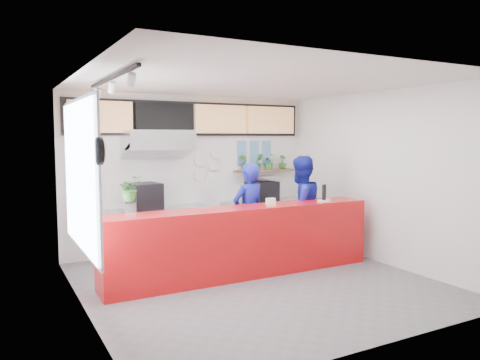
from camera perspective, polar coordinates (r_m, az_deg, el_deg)
name	(u,v)px	position (r m, az deg, el deg)	size (l,w,h in m)	color
floor	(256,282)	(7.27, 1.97, -12.34)	(5.00, 5.00, 0.00)	slate
ceiling	(257,82)	(6.98, 2.05, 11.85)	(5.00, 5.00, 0.00)	silver
wall_back	(192,173)	(9.20, -5.87, 0.87)	(5.00, 5.00, 0.00)	white
wall_left	(82,194)	(6.11, -18.70, -1.59)	(5.00, 5.00, 0.00)	white
wall_right	(380,177)	(8.50, 16.71, 0.32)	(5.00, 5.00, 0.00)	white
service_counter	(243,241)	(7.47, 0.42, -7.50)	(4.50, 0.60, 1.10)	red
cream_band	(192,116)	(9.18, -5.91, 7.73)	(5.00, 0.02, 0.80)	beige
prep_bench	(158,232)	(8.79, -9.91, -6.29)	(1.80, 0.60, 0.90)	#B2B5BA
panini_oven	(144,196)	(8.61, -11.60, -1.94)	(0.53, 0.53, 0.47)	black
extraction_hood	(158,140)	(8.57, -9.98, 4.85)	(1.20, 0.70, 0.35)	#B2B5BA
hood_lip	(158,151)	(8.57, -9.96, 3.52)	(1.20, 0.70, 0.08)	#B2B5BA
right_bench	(265,222)	(9.75, 3.08, -5.09)	(1.80, 0.60, 0.90)	#B2B5BA
espresso_machine	(262,191)	(9.61, 2.69, -1.35)	(0.60, 0.43, 0.39)	black
espresso_tray	(262,177)	(9.58, 2.69, 0.33)	(0.58, 0.40, 0.05)	silver
herb_shelf	(264,170)	(9.84, 3.00, 1.17)	(1.40, 0.18, 0.04)	brown
menu_board_far_left	(101,117)	(8.55, -16.62, 7.39)	(1.10, 0.10, 0.55)	tan
menu_board_mid_left	(164,118)	(8.86, -9.20, 7.46)	(1.10, 0.10, 0.55)	black
menu_board_mid_right	(221,119)	(9.31, -2.38, 7.41)	(1.10, 0.10, 0.55)	tan
menu_board_far_right	(270,120)	(9.87, 3.74, 7.28)	(1.10, 0.10, 0.55)	tan
soffit	(192,119)	(9.15, -5.84, 7.43)	(4.80, 0.04, 0.65)	black
window_pane	(80,176)	(6.39, -18.94, 0.50)	(0.04, 2.20, 1.90)	silver
window_frame	(82,176)	(6.39, -18.76, 0.51)	(0.03, 2.30, 2.00)	#B2B5BA
wall_clock_rim	(99,151)	(5.19, -16.76, 3.40)	(0.30, 0.30, 0.05)	black
wall_clock_face	(102,151)	(5.20, -16.44, 3.41)	(0.26, 0.26, 0.02)	white
track_rail	(112,78)	(6.19, -15.36, 11.95)	(0.05, 2.40, 0.04)	black
dec_plate_a	(200,160)	(9.22, -4.95, 2.45)	(0.24, 0.24, 0.03)	silver
dec_plate_b	(213,165)	(9.35, -3.26, 1.88)	(0.24, 0.24, 0.03)	silver
dec_plate_c	(200,175)	(9.24, -4.94, 0.59)	(0.24, 0.24, 0.03)	silver
dec_plate_d	(216,152)	(9.36, -2.99, 3.42)	(0.24, 0.24, 0.03)	silver
photo_frame_a	(242,147)	(9.64, 0.21, 4.07)	(0.20, 0.02, 0.25)	#598CBF
photo_frame_b	(254,147)	(9.78, 1.76, 4.09)	(0.20, 0.02, 0.25)	#598CBF
photo_frame_c	(267,146)	(9.94, 3.26, 4.10)	(0.20, 0.02, 0.25)	#598CBF
photo_frame_d	(242,159)	(9.64, 0.21, 2.59)	(0.20, 0.02, 0.25)	#598CBF
photo_frame_e	(254,159)	(9.79, 1.76, 2.62)	(0.20, 0.02, 0.25)	#598CBF
photo_frame_f	(267,158)	(9.94, 3.26, 2.66)	(0.20, 0.02, 0.25)	#598CBF
staff_center	(249,214)	(8.02, 1.06, -4.22)	(0.64, 0.42, 1.76)	#161D97
staff_right	(300,207)	(8.53, 7.37, -3.34)	(0.91, 0.70, 1.86)	#161D97
herb_a	(243,162)	(9.57, 0.40, 2.19)	(0.18, 0.12, 0.33)	#2F6E26
herb_b	(259,162)	(9.75, 2.29, 2.26)	(0.19, 0.15, 0.34)	#2F6E26
herb_c	(269,162)	(9.89, 3.58, 2.24)	(0.29, 0.25, 0.32)	#2F6E26
herb_d	(283,162)	(10.07, 5.21, 2.21)	(0.16, 0.15, 0.29)	#2F6E26
glass_vase	(130,210)	(6.62, -13.23, -3.60)	(0.16, 0.16, 0.19)	white
basil_vase	(130,189)	(6.58, -13.29, -1.02)	(0.32, 0.27, 0.35)	#2F6E26
napkin_holder	(271,202)	(7.53, 3.76, -2.69)	(0.14, 0.09, 0.12)	white
white_plate	(324,201)	(8.18, 10.19, -2.49)	(0.23, 0.23, 0.02)	white
pepper_mill	(324,192)	(8.16, 10.20, -1.50)	(0.07, 0.07, 0.27)	black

